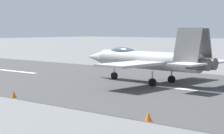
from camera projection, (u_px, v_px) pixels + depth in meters
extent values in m
plane|color=slate|center=(185.00, 89.00, 36.93)|extent=(400.00, 400.00, 0.00)
cube|color=#414041|center=(185.00, 89.00, 36.93)|extent=(240.00, 26.00, 0.02)
cube|color=white|center=(194.00, 90.00, 36.29)|extent=(8.00, 0.70, 0.00)
cube|color=white|center=(15.00, 71.00, 52.79)|extent=(8.00, 0.70, 0.00)
cylinder|color=#AEAFB1|center=(148.00, 60.00, 41.14)|extent=(12.01, 2.39, 1.80)
cone|color=#AEAFB1|center=(96.00, 57.00, 46.10)|extent=(2.83, 1.66, 1.53)
ellipsoid|color=#3F5160|center=(123.00, 52.00, 43.35)|extent=(3.65, 1.28, 1.10)
cylinder|color=#47423D|center=(198.00, 64.00, 36.61)|extent=(2.25, 1.21, 1.10)
cylinder|color=#47423D|center=(205.00, 63.00, 37.41)|extent=(2.25, 1.21, 1.10)
cube|color=#AEAFB1|center=(130.00, 64.00, 37.58)|extent=(3.70, 6.28, 0.24)
cube|color=#AEAFB1|center=(178.00, 60.00, 43.37)|extent=(3.70, 6.28, 0.24)
cube|color=#AEAFB1|center=(187.00, 64.00, 35.24)|extent=(2.53, 2.91, 0.16)
cube|color=#AEAFB1|center=(215.00, 61.00, 38.76)|extent=(2.53, 2.91, 0.16)
cube|color=#605F60|center=(188.00, 45.00, 36.81)|extent=(2.64, 1.07, 3.14)
cube|color=#605F60|center=(198.00, 45.00, 38.13)|extent=(2.64, 1.07, 3.14)
cylinder|color=silver|center=(114.00, 73.00, 44.39)|extent=(0.18, 0.18, 1.40)
cylinder|color=black|center=(114.00, 76.00, 44.41)|extent=(0.77, 0.34, 0.76)
cylinder|color=silver|center=(152.00, 79.00, 38.90)|extent=(0.18, 0.18, 1.40)
cylinder|color=black|center=(152.00, 82.00, 38.93)|extent=(0.77, 0.34, 0.76)
cylinder|color=silver|center=(172.00, 76.00, 41.24)|extent=(0.18, 0.18, 1.40)
cylinder|color=black|center=(172.00, 79.00, 41.27)|extent=(0.77, 0.34, 0.76)
cone|color=orange|center=(148.00, 117.00, 24.11)|extent=(0.44, 0.44, 0.55)
cone|color=orange|center=(14.00, 94.00, 32.40)|extent=(0.44, 0.44, 0.55)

